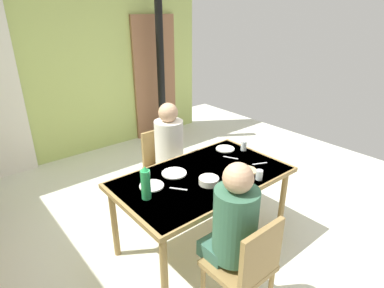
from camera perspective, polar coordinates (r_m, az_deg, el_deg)
ground_plane at (r=3.25m, az=-2.37°, el=-16.87°), size 6.81×6.81×0.00m
wall_back at (r=4.90m, az=-22.19°, el=12.58°), size 4.62×0.10×2.64m
door_wooden at (r=5.51m, az=-6.66°, el=11.71°), size 0.80×0.05×2.00m
stove_pipe_column at (r=5.20m, az=-5.70°, el=14.67°), size 0.12×0.12×2.64m
dining_table at (r=2.84m, az=1.96°, el=-6.83°), size 1.54×0.90×0.74m
chair_near_diner at (r=2.31m, az=9.74°, el=-20.79°), size 0.40×0.40×0.87m
chair_far_diner at (r=3.55m, az=-5.16°, el=-3.54°), size 0.40×0.40×0.87m
person_near_diner at (r=2.19m, az=7.50°, el=-13.66°), size 0.30×0.37×0.77m
person_far_diner at (r=3.32m, az=-3.99°, el=0.01°), size 0.30×0.37×0.77m
water_bottle_green_near at (r=2.45m, az=-8.31°, el=-7.04°), size 0.08×0.08×0.27m
serving_bowl_center at (r=2.67m, az=3.05°, el=-6.60°), size 0.17×0.17×0.05m
dinner_plate_near_left at (r=2.83m, az=-3.22°, el=-5.24°), size 0.22×0.22×0.01m
dinner_plate_near_right at (r=2.66m, az=-7.26°, el=-7.45°), size 0.20×0.20×0.01m
dinner_plate_far_center at (r=3.32m, az=5.98°, el=-0.85°), size 0.19×0.19×0.01m
drinking_glass_by_near_diner at (r=2.78m, az=11.97°, el=-5.45°), size 0.06×0.06×0.09m
drinking_glass_by_far_diner at (r=3.30m, az=9.27°, el=-0.31°), size 0.06×0.06×0.10m
bread_plate_sliced at (r=2.89m, az=9.67°, el=-4.75°), size 0.19×0.19×0.02m
cutlery_knife_near at (r=2.73m, az=7.01°, el=-6.67°), size 0.07×0.15×0.00m
cutlery_fork_near at (r=3.14m, az=6.97°, el=-2.46°), size 0.08×0.14×0.00m
cutlery_knife_far at (r=2.60m, az=-2.45°, el=-8.05°), size 0.10×0.13×0.00m
cutlery_fork_far at (r=3.07m, az=12.08°, el=-3.45°), size 0.14×0.08×0.00m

